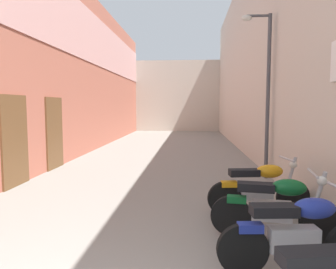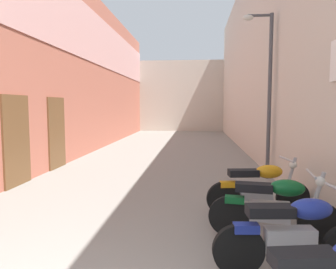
# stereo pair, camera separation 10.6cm
# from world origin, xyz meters

# --- Properties ---
(ground_plane) EXTENTS (38.55, 38.55, 0.00)m
(ground_plane) POSITION_xyz_m (0.00, 9.28, 0.00)
(ground_plane) COLOR gray
(building_left) EXTENTS (0.45, 22.55, 6.71)m
(building_left) POSITION_xyz_m (-3.39, 11.21, 3.38)
(building_left) COLOR #B76651
(building_left) RESTS_ON ground
(building_right) EXTENTS (0.45, 22.55, 7.59)m
(building_right) POSITION_xyz_m (3.40, 11.27, 3.80)
(building_right) COLOR beige
(building_right) RESTS_ON ground
(building_far_end) EXTENTS (9.40, 2.00, 5.40)m
(building_far_end) POSITION_xyz_m (0.00, 23.55, 2.70)
(building_far_end) COLOR beige
(building_far_end) RESTS_ON ground
(motorcycle_second) EXTENTS (1.85, 0.58, 1.04)m
(motorcycle_second) POSITION_xyz_m (2.26, 1.98, 0.50)
(motorcycle_second) COLOR black
(motorcycle_second) RESTS_ON ground
(motorcycle_third) EXTENTS (1.84, 0.58, 1.04)m
(motorcycle_third) POSITION_xyz_m (2.26, 2.93, 0.50)
(motorcycle_third) COLOR black
(motorcycle_third) RESTS_ON ground
(motorcycle_fourth) EXTENTS (1.84, 0.58, 1.04)m
(motorcycle_fourth) POSITION_xyz_m (2.26, 4.00, 0.50)
(motorcycle_fourth) COLOR black
(motorcycle_fourth) RESTS_ON ground
(street_lamp) EXTENTS (0.79, 0.18, 4.30)m
(street_lamp) POSITION_xyz_m (2.96, 6.89, 2.54)
(street_lamp) COLOR #47474C
(street_lamp) RESTS_ON ground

